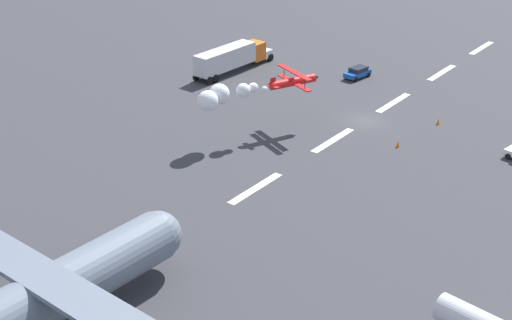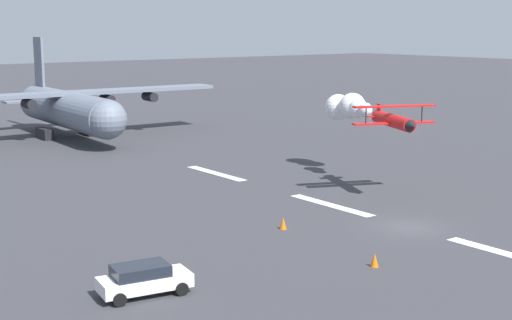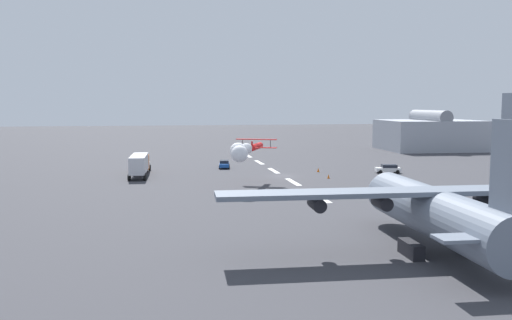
% 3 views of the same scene
% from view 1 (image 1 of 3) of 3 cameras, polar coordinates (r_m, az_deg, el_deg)
% --- Properties ---
extents(ground_plane, '(440.00, 440.00, 0.00)m').
position_cam_1_polar(ground_plane, '(91.69, 8.28, 3.00)').
color(ground_plane, '#38383D').
rests_on(ground_plane, ground).
extents(runway_stripe_0, '(8.00, 0.90, 0.01)m').
position_cam_1_polar(runway_stripe_0, '(123.32, 16.77, 8.16)').
color(runway_stripe_0, white).
rests_on(runway_stripe_0, ground).
extents(runway_stripe_1, '(8.00, 0.90, 0.01)m').
position_cam_1_polar(runway_stripe_1, '(110.30, 13.94, 6.47)').
color(runway_stripe_1, white).
rests_on(runway_stripe_1, ground).
extents(runway_stripe_2, '(8.00, 0.90, 0.01)m').
position_cam_1_polar(runway_stripe_2, '(97.74, 10.40, 4.31)').
color(runway_stripe_2, white).
rests_on(runway_stripe_2, ground).
extents(runway_stripe_3, '(8.00, 0.90, 0.01)m').
position_cam_1_polar(runway_stripe_3, '(85.84, 5.87, 1.51)').
color(runway_stripe_3, white).
rests_on(runway_stripe_3, ground).
extents(runway_stripe_4, '(8.00, 0.90, 0.01)m').
position_cam_1_polar(runway_stripe_4, '(74.90, -0.03, -2.16)').
color(runway_stripe_4, white).
rests_on(runway_stripe_4, ground).
extents(cargo_transport_plane, '(24.12, 36.85, 11.35)m').
position_cam_1_polar(cargo_transport_plane, '(56.28, -14.90, -9.43)').
color(cargo_transport_plane, slate).
rests_on(cargo_transport_plane, ground).
extents(stunt_biplane_red, '(14.91, 8.46, 2.58)m').
position_cam_1_polar(stunt_biplane_red, '(83.33, -1.58, 5.13)').
color(stunt_biplane_red, red).
extents(semi_truck_orange, '(14.52, 3.51, 3.70)m').
position_cam_1_polar(semi_truck_orange, '(106.96, -1.84, 7.82)').
color(semi_truck_orange, silver).
rests_on(semi_truck_orange, ground).
extents(followme_car_yellow, '(4.33, 2.48, 1.52)m').
position_cam_1_polar(followme_car_yellow, '(105.78, 7.74, 6.64)').
color(followme_car_yellow, '#194CA5').
rests_on(followme_car_yellow, ground).
extents(traffic_cone_near, '(0.44, 0.44, 0.75)m').
position_cam_1_polar(traffic_cone_near, '(92.08, 13.69, 2.86)').
color(traffic_cone_near, orange).
rests_on(traffic_cone_near, ground).
extents(traffic_cone_far, '(0.44, 0.44, 0.75)m').
position_cam_1_polar(traffic_cone_far, '(85.06, 10.74, 1.21)').
color(traffic_cone_far, orange).
rests_on(traffic_cone_far, ground).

